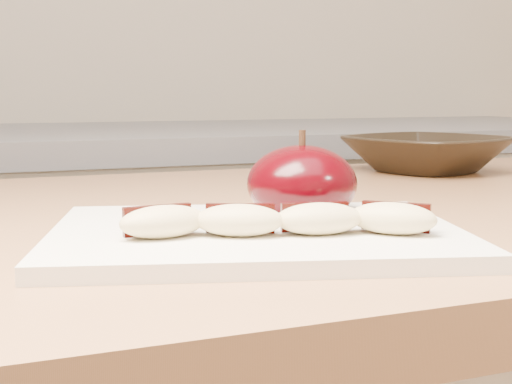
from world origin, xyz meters
name	(u,v)px	position (x,y,z in m)	size (l,w,h in m)	color
back_cabinet	(64,383)	(0.00, 1.20, 0.47)	(2.40, 0.62, 0.94)	silver
cutting_board	(256,235)	(0.05, 0.36, 0.91)	(0.28, 0.21, 0.01)	silver
apple_half	(302,184)	(0.11, 0.41, 0.93)	(0.09, 0.09, 0.07)	black
apple_wedge_a	(163,221)	(-0.02, 0.35, 0.92)	(0.06, 0.03, 0.02)	#D5C087
apple_wedge_b	(239,220)	(0.03, 0.33, 0.92)	(0.07, 0.05, 0.02)	#D5C087
apple_wedge_c	(319,218)	(0.08, 0.32, 0.92)	(0.06, 0.04, 0.02)	#D5C087
apple_wedge_d	(393,218)	(0.12, 0.30, 0.92)	(0.06, 0.06, 0.02)	#D5C087
bowl	(426,154)	(0.43, 0.69, 0.92)	(0.20, 0.20, 0.05)	black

